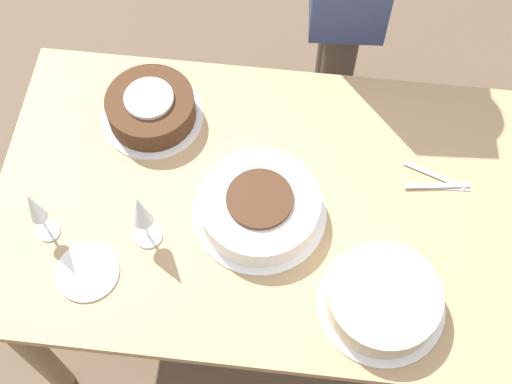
{
  "coord_description": "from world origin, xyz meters",
  "views": [
    {
      "loc": [
        -0.09,
        0.84,
        2.41
      ],
      "look_at": [
        0.0,
        0.0,
        0.82
      ],
      "focal_mm": 50.0,
      "sensor_mm": 36.0,
      "label": 1
    }
  ],
  "objects_px": {
    "cake_back_decorated": "(383,300)",
    "wine_glass_near": "(141,212)",
    "cake_center_white": "(260,206)",
    "wine_glass_far": "(35,209)",
    "cake_front_chocolate": "(151,108)"
  },
  "relations": [
    {
      "from": "cake_back_decorated",
      "to": "wine_glass_near",
      "type": "height_order",
      "value": "wine_glass_near"
    },
    {
      "from": "cake_back_decorated",
      "to": "wine_glass_near",
      "type": "distance_m",
      "value": 0.61
    },
    {
      "from": "cake_center_white",
      "to": "wine_glass_far",
      "type": "relative_size",
      "value": 1.74
    },
    {
      "from": "cake_front_chocolate",
      "to": "cake_back_decorated",
      "type": "xyz_separation_m",
      "value": [
        -0.64,
        0.47,
        -0.0
      ]
    },
    {
      "from": "cake_back_decorated",
      "to": "wine_glass_near",
      "type": "bearing_deg",
      "value": -11.21
    },
    {
      "from": "cake_front_chocolate",
      "to": "wine_glass_far",
      "type": "bearing_deg",
      "value": 62.21
    },
    {
      "from": "wine_glass_near",
      "to": "wine_glass_far",
      "type": "xyz_separation_m",
      "value": [
        0.25,
        0.02,
        -0.0
      ]
    },
    {
      "from": "cake_back_decorated",
      "to": "wine_glass_far",
      "type": "bearing_deg",
      "value": -6.75
    },
    {
      "from": "cake_back_decorated",
      "to": "cake_front_chocolate",
      "type": "bearing_deg",
      "value": -36.46
    },
    {
      "from": "cake_center_white",
      "to": "cake_back_decorated",
      "type": "distance_m",
      "value": 0.38
    },
    {
      "from": "cake_front_chocolate",
      "to": "wine_glass_near",
      "type": "height_order",
      "value": "wine_glass_near"
    },
    {
      "from": "cake_back_decorated",
      "to": "wine_glass_near",
      "type": "relative_size",
      "value": 1.5
    },
    {
      "from": "cake_center_white",
      "to": "wine_glass_far",
      "type": "distance_m",
      "value": 0.54
    },
    {
      "from": "wine_glass_near",
      "to": "cake_front_chocolate",
      "type": "bearing_deg",
      "value": -81.38
    },
    {
      "from": "cake_center_white",
      "to": "cake_front_chocolate",
      "type": "bearing_deg",
      "value": -38.88
    }
  ]
}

